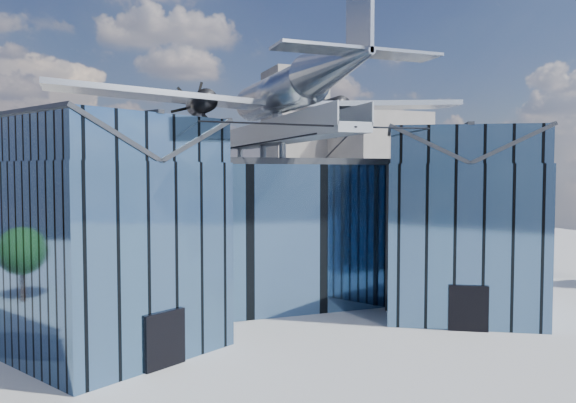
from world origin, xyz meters
name	(u,v)px	position (x,y,z in m)	size (l,w,h in m)	color
ground_plane	(300,325)	(0.00, 0.00, 0.00)	(120.00, 120.00, 0.00)	gray
museum	(268,223)	(0.00, 5.82, 5.54)	(32.88, 24.50, 17.60)	#46698F
bg_towers	(180,165)	(1.45, 50.49, 10.01)	(77.00, 24.50, 26.00)	gray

